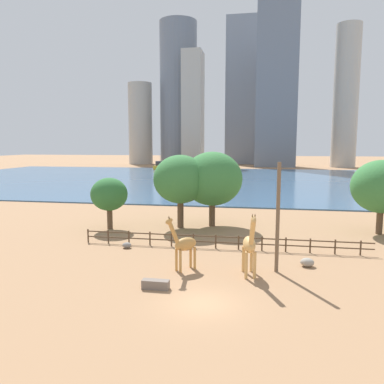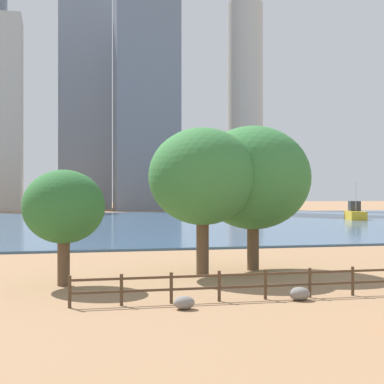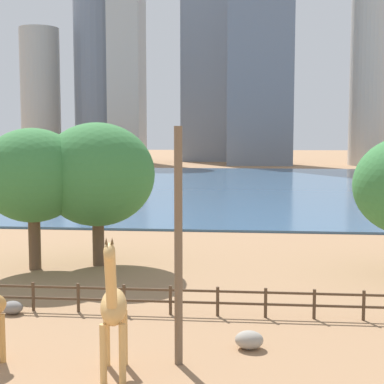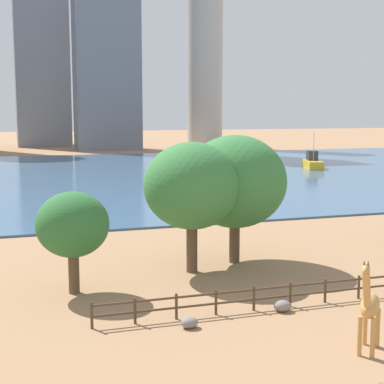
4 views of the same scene
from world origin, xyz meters
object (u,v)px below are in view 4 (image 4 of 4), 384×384
object	(u,v)px
tree_center_broad	(73,225)
boulder_by_pole	(282,306)
boat_ferry	(313,162)
boulder_small	(189,322)
tree_right_tall	(235,182)
tree_left_small	(192,186)
giraffe_tall	(369,307)

from	to	relation	value
tree_center_broad	boulder_by_pole	bearing A→B (deg)	-33.12
boat_ferry	tree_center_broad	bearing A→B (deg)	-21.57
tree_center_broad	boat_ferry	size ratio (longest dim) A/B	0.79
boulder_by_pole	boat_ferry	size ratio (longest dim) A/B	0.13
boulder_small	boat_ferry	xyz separation A→B (m)	(43.15, 65.03, 0.97)
tree_center_broad	tree_right_tall	distance (m)	11.76
tree_left_small	boulder_by_pole	bearing A→B (deg)	-75.91
boulder_by_pole	giraffe_tall	bearing A→B (deg)	-79.06
boulder_by_pole	tree_right_tall	distance (m)	11.24
giraffe_tall	tree_left_small	size ratio (longest dim) A/B	0.52
tree_center_broad	boat_ferry	bearing A→B (deg)	50.52
tree_left_small	boat_ferry	xyz separation A→B (m)	(40.05, 55.79, -4.28)
boulder_by_pole	boat_ferry	world-z (taller)	boat_ferry
boulder_small	tree_center_broad	xyz separation A→B (m)	(-4.55, 7.13, 3.63)
giraffe_tall	tree_right_tall	xyz separation A→B (m)	(0.21, 15.65, 3.48)
giraffe_tall	tree_center_broad	distance (m)	16.45
tree_right_tall	boat_ferry	size ratio (longest dim) A/B	1.18
boulder_small	boulder_by_pole	bearing A→B (deg)	8.06
giraffe_tall	boat_ferry	size ratio (longest dim) A/B	0.59
boulder_by_pole	tree_center_broad	xyz separation A→B (m)	(-9.79, 6.39, 3.61)
tree_left_small	boat_ferry	distance (m)	68.81
boulder_small	tree_center_broad	distance (m)	9.20
giraffe_tall	tree_center_broad	size ratio (longest dim) A/B	0.75
boulder_small	boat_ferry	bearing A→B (deg)	56.44
giraffe_tall	tree_right_tall	size ratio (longest dim) A/B	0.50
boulder_small	tree_left_small	xyz separation A→B (m)	(3.10, 9.24, 5.25)
boulder_by_pole	tree_left_small	distance (m)	10.20
giraffe_tall	boat_ferry	xyz separation A→B (m)	(36.79, 70.08, -0.79)
boulder_small	tree_left_small	world-z (taller)	tree_left_small
boulder_small	tree_center_broad	world-z (taller)	tree_center_broad
giraffe_tall	tree_right_tall	world-z (taller)	tree_right_tall
boulder_by_pole	tree_center_broad	world-z (taller)	tree_center_broad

